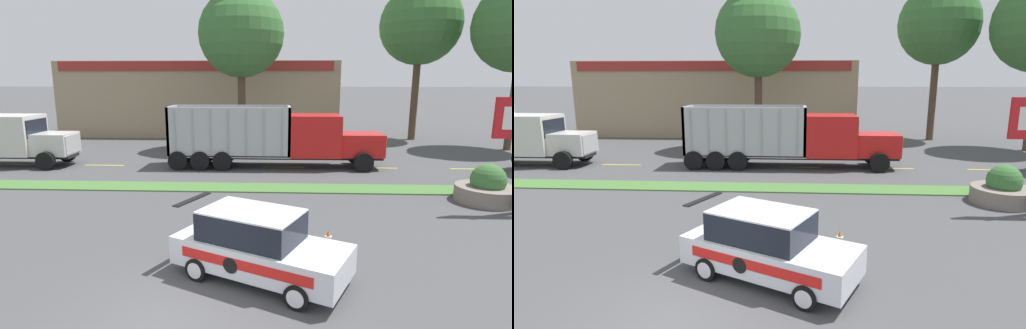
% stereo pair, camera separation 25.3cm
% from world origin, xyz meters
% --- Properties ---
extents(ground_plane, '(600.00, 600.00, 0.00)m').
position_xyz_m(ground_plane, '(0.00, 0.00, 0.00)').
color(ground_plane, '#474749').
extents(grass_verge, '(120.00, 1.59, 0.06)m').
position_xyz_m(grass_verge, '(0.00, 10.80, 0.03)').
color(grass_verge, '#477538').
rests_on(grass_verge, ground_plane).
extents(centre_line_2, '(2.40, 0.14, 0.01)m').
position_xyz_m(centre_line_2, '(-13.49, 15.60, 0.00)').
color(centre_line_2, yellow).
rests_on(centre_line_2, ground_plane).
extents(centre_line_3, '(2.40, 0.14, 0.01)m').
position_xyz_m(centre_line_3, '(-8.09, 15.60, 0.00)').
color(centre_line_3, yellow).
rests_on(centre_line_3, ground_plane).
extents(centre_line_4, '(2.40, 0.14, 0.01)m').
position_xyz_m(centre_line_4, '(-2.69, 15.60, 0.00)').
color(centre_line_4, yellow).
rests_on(centre_line_4, ground_plane).
extents(centre_line_5, '(2.40, 0.14, 0.01)m').
position_xyz_m(centre_line_5, '(2.71, 15.60, 0.00)').
color(centre_line_5, yellow).
rests_on(centre_line_5, ground_plane).
extents(centre_line_6, '(2.40, 0.14, 0.01)m').
position_xyz_m(centre_line_6, '(8.11, 15.60, 0.00)').
color(centre_line_6, yellow).
rests_on(centre_line_6, ground_plane).
extents(centre_line_7, '(2.40, 0.14, 0.01)m').
position_xyz_m(centre_line_7, '(13.51, 15.60, 0.00)').
color(centre_line_7, yellow).
rests_on(centre_line_7, ground_plane).
extents(dump_truck_trail, '(12.33, 2.70, 3.55)m').
position_xyz_m(dump_truck_trail, '(3.10, 15.71, 1.62)').
color(dump_truck_trail, black).
rests_on(dump_truck_trail, ground_plane).
extents(rally_car, '(4.82, 3.62, 1.83)m').
position_xyz_m(rally_car, '(1.73, 2.12, 0.90)').
color(rally_car, silver).
rests_on(rally_car, ground_plane).
extents(stone_planter, '(2.50, 2.50, 1.63)m').
position_xyz_m(stone_planter, '(11.06, 9.13, 0.57)').
color(stone_planter, slate).
rests_on(stone_planter, ground_plane).
extents(traffic_cone, '(0.49, 0.49, 0.58)m').
position_xyz_m(traffic_cone, '(3.79, 4.05, 0.28)').
color(traffic_cone, black).
rests_on(traffic_cone, ground_plane).
extents(store_building_backdrop, '(24.70, 12.10, 6.63)m').
position_xyz_m(store_building_backdrop, '(-4.74, 32.92, 3.32)').
color(store_building_backdrop, '#9E896B').
rests_on(store_building_backdrop, ground_plane).
extents(tree_behind_centre, '(6.46, 6.46, 14.30)m').
position_xyz_m(tree_behind_centre, '(13.93, 27.36, 10.07)').
color(tree_behind_centre, brown).
rests_on(tree_behind_centre, ground_plane).
extents(tree_behind_right, '(6.09, 6.09, 12.80)m').
position_xyz_m(tree_behind_right, '(-0.30, 21.97, 8.81)').
color(tree_behind_right, brown).
rests_on(tree_behind_right, ground_plane).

